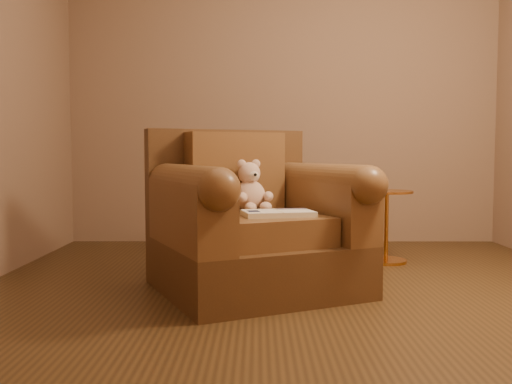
{
  "coord_description": "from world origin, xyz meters",
  "views": [
    {
      "loc": [
        -0.24,
        -3.39,
        0.85
      ],
      "look_at": [
        -0.25,
        0.01,
        0.61
      ],
      "focal_mm": 40.0,
      "sensor_mm": 36.0,
      "label": 1
    }
  ],
  "objects": [
    {
      "name": "room",
      "position": [
        0.0,
        0.0,
        1.71
      ],
      "size": [
        4.02,
        4.02,
        2.71
      ],
      "color": "#92715A",
      "rests_on": "ground"
    },
    {
      "name": "floor",
      "position": [
        0.0,
        0.0,
        0.0
      ],
      "size": [
        4.0,
        4.0,
        0.0
      ],
      "primitive_type": "plane",
      "color": "#4D351A",
      "rests_on": "ground"
    },
    {
      "name": "guidebook",
      "position": [
        -0.12,
        -0.09,
        0.49
      ],
      "size": [
        0.45,
        0.32,
        0.03
      ],
      "rotation": [
        0.0,
        0.0,
        0.22
      ],
      "color": "beige",
      "rests_on": "armchair"
    },
    {
      "name": "side_table",
      "position": [
        0.75,
        0.97,
        0.3
      ],
      "size": [
        0.4,
        0.4,
        0.56
      ],
      "color": "#CE8838",
      "rests_on": "floor"
    },
    {
      "name": "teddy_bear",
      "position": [
        -0.28,
        0.21,
        0.6
      ],
      "size": [
        0.25,
        0.28,
        0.33
      ],
      "rotation": [
        0.0,
        0.0,
        0.45
      ],
      "color": "beige",
      "rests_on": "armchair"
    },
    {
      "name": "armchair",
      "position": [
        -0.27,
        0.11,
        0.39
      ],
      "size": [
        1.45,
        1.43,
        1.0
      ],
      "rotation": [
        0.0,
        0.0,
        0.43
      ],
      "color": "#51331B",
      "rests_on": "floor"
    }
  ]
}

